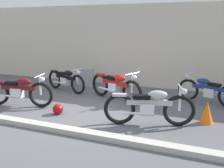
{
  "coord_description": "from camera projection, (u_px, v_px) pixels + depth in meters",
  "views": [
    {
      "loc": [
        3.02,
        -5.65,
        2.31
      ],
      "look_at": [
        0.28,
        1.36,
        0.55
      ],
      "focal_mm": 39.87,
      "sensor_mm": 36.0,
      "label": 1
    }
  ],
  "objects": [
    {
      "name": "ground_plane",
      "position": [
        84.0,
        114.0,
        6.72
      ],
      "size": [
        40.0,
        40.0,
        0.0
      ],
      "primitive_type": "plane",
      "color": "#56565B"
    },
    {
      "name": "building_wall",
      "position": [
        127.0,
        46.0,
        9.74
      ],
      "size": [
        18.0,
        0.3,
        3.12
      ],
      "primitive_type": "cube",
      "color": "beige",
      "rests_on": "ground_plane"
    },
    {
      "name": "curb_strip",
      "position": [
        58.0,
        129.0,
        5.58
      ],
      "size": [
        18.0,
        0.24,
        0.12
      ],
      "primitive_type": "cube",
      "color": "#B7B2A8",
      "rests_on": "ground_plane"
    },
    {
      "name": "stone_marker",
      "position": [
        86.0,
        77.0,
        9.67
      ],
      "size": [
        0.62,
        0.2,
        0.72
      ],
      "primitive_type": "cube",
      "rotation": [
        0.0,
        0.0,
        -0.01
      ],
      "color": "#9E9EA3",
      "rests_on": "ground_plane"
    },
    {
      "name": "helmet",
      "position": [
        58.0,
        109.0,
        6.65
      ],
      "size": [
        0.28,
        0.28,
        0.28
      ],
      "primitive_type": "sphere",
      "color": "maroon",
      "rests_on": "ground_plane"
    },
    {
      "name": "traffic_cone",
      "position": [
        207.0,
        112.0,
        6.0
      ],
      "size": [
        0.32,
        0.32,
        0.55
      ],
      "primitive_type": "cone",
      "color": "orange",
      "rests_on": "ground_plane"
    },
    {
      "name": "motorcycle_silver",
      "position": [
        150.0,
        106.0,
        5.85
      ],
      "size": [
        2.09,
        0.85,
        0.97
      ],
      "rotation": [
        0.0,
        0.0,
        0.29
      ],
      "color": "black",
      "rests_on": "ground_plane"
    },
    {
      "name": "motorcycle_black",
      "position": [
        66.0,
        80.0,
        8.96
      ],
      "size": [
        1.88,
        0.81,
        0.87
      ],
      "rotation": [
        0.0,
        0.0,
        -0.32
      ],
      "color": "black",
      "rests_on": "ground_plane"
    },
    {
      "name": "motorcycle_maroon",
      "position": [
        19.0,
        91.0,
        7.27
      ],
      "size": [
        2.11,
        0.69,
        0.96
      ],
      "rotation": [
        0.0,
        0.0,
        0.18
      ],
      "color": "black",
      "rests_on": "ground_plane"
    },
    {
      "name": "motorcycle_red",
      "position": [
        116.0,
        86.0,
        7.83
      ],
      "size": [
        2.02,
        1.05,
        0.97
      ],
      "rotation": [
        0.0,
        0.0,
        -0.42
      ],
      "color": "black",
      "rests_on": "ground_plane"
    },
    {
      "name": "motorcycle_blue",
      "position": [
        208.0,
        90.0,
        7.48
      ],
      "size": [
        1.84,
        0.86,
        0.87
      ],
      "rotation": [
        0.0,
        0.0,
        2.78
      ],
      "color": "black",
      "rests_on": "ground_plane"
    }
  ]
}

